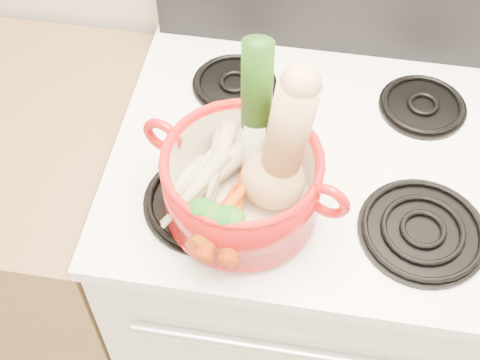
% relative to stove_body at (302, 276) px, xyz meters
% --- Properties ---
extents(stove_body, '(0.76, 0.65, 0.92)m').
position_rel_stove_body_xyz_m(stove_body, '(0.00, 0.00, 0.00)').
color(stove_body, silver).
rests_on(stove_body, floor).
extents(cooktop, '(0.78, 0.67, 0.03)m').
position_rel_stove_body_xyz_m(cooktop, '(0.00, 0.00, 0.47)').
color(cooktop, white).
rests_on(cooktop, stove_body).
extents(control_backsplash, '(0.76, 0.05, 0.18)m').
position_rel_stove_body_xyz_m(control_backsplash, '(0.00, 0.30, 0.58)').
color(control_backsplash, black).
rests_on(control_backsplash, cooktop).
extents(oven_handle, '(0.60, 0.02, 0.02)m').
position_rel_stove_body_xyz_m(oven_handle, '(0.00, -0.34, 0.32)').
color(oven_handle, silver).
rests_on(oven_handle, stove_body).
extents(burner_front_left, '(0.22, 0.22, 0.02)m').
position_rel_stove_body_xyz_m(burner_front_left, '(-0.19, -0.16, 0.50)').
color(burner_front_left, black).
rests_on(burner_front_left, cooktop).
extents(burner_front_right, '(0.22, 0.22, 0.02)m').
position_rel_stove_body_xyz_m(burner_front_right, '(0.19, -0.16, 0.50)').
color(burner_front_right, black).
rests_on(burner_front_right, cooktop).
extents(burner_back_left, '(0.17, 0.17, 0.02)m').
position_rel_stove_body_xyz_m(burner_back_left, '(-0.19, 0.14, 0.50)').
color(burner_back_left, black).
rests_on(burner_back_left, cooktop).
extents(burner_back_right, '(0.17, 0.17, 0.02)m').
position_rel_stove_body_xyz_m(burner_back_right, '(0.19, 0.14, 0.50)').
color(burner_back_right, black).
rests_on(burner_back_right, cooktop).
extents(dutch_oven, '(0.33, 0.33, 0.13)m').
position_rel_stove_body_xyz_m(dutch_oven, '(-0.12, -0.17, 0.57)').
color(dutch_oven, '#AE0F0E').
rests_on(dutch_oven, burner_front_left).
extents(pot_handle_left, '(0.08, 0.04, 0.07)m').
position_rel_stove_body_xyz_m(pot_handle_left, '(-0.27, -0.12, 0.62)').
color(pot_handle_left, '#AE0F0E').
rests_on(pot_handle_left, dutch_oven).
extents(pot_handle_right, '(0.08, 0.04, 0.07)m').
position_rel_stove_body_xyz_m(pot_handle_right, '(0.02, -0.21, 0.62)').
color(pot_handle_right, '#AE0F0E').
rests_on(pot_handle_right, dutch_oven).
extents(squash, '(0.17, 0.15, 0.29)m').
position_rel_stove_body_xyz_m(squash, '(-0.07, -0.16, 0.67)').
color(squash, '#DDAE71').
rests_on(squash, dutch_oven).
extents(leek, '(0.05, 0.06, 0.32)m').
position_rel_stove_body_xyz_m(leek, '(-0.11, -0.12, 0.69)').
color(leek, silver).
rests_on(leek, dutch_oven).
extents(ginger, '(0.08, 0.06, 0.04)m').
position_rel_stove_body_xyz_m(ginger, '(-0.09, -0.07, 0.56)').
color(ginger, '#D2BA81').
rests_on(ginger, dutch_oven).
extents(parsnip_0, '(0.14, 0.21, 0.06)m').
position_rel_stove_body_xyz_m(parsnip_0, '(-0.19, -0.12, 0.56)').
color(parsnip_0, beige).
rests_on(parsnip_0, dutch_oven).
extents(parsnip_1, '(0.17, 0.20, 0.06)m').
position_rel_stove_body_xyz_m(parsnip_1, '(-0.18, -0.16, 0.56)').
color(parsnip_1, beige).
rests_on(parsnip_1, dutch_oven).
extents(parsnip_2, '(0.05, 0.19, 0.06)m').
position_rel_stove_body_xyz_m(parsnip_2, '(-0.17, -0.13, 0.57)').
color(parsnip_2, beige).
rests_on(parsnip_2, dutch_oven).
extents(parsnip_3, '(0.11, 0.17, 0.05)m').
position_rel_stove_body_xyz_m(parsnip_3, '(-0.20, -0.19, 0.58)').
color(parsnip_3, beige).
rests_on(parsnip_3, dutch_oven).
extents(parsnip_4, '(0.05, 0.19, 0.05)m').
position_rel_stove_body_xyz_m(parsnip_4, '(-0.17, -0.13, 0.58)').
color(parsnip_4, beige).
rests_on(parsnip_4, dutch_oven).
extents(carrot_0, '(0.04, 0.18, 0.05)m').
position_rel_stove_body_xyz_m(carrot_0, '(-0.13, -0.20, 0.56)').
color(carrot_0, orange).
rests_on(carrot_0, dutch_oven).
extents(carrot_1, '(0.09, 0.17, 0.05)m').
position_rel_stove_body_xyz_m(carrot_1, '(-0.15, -0.22, 0.56)').
color(carrot_1, '#BD3509').
rests_on(carrot_1, dutch_oven).
extents(carrot_2, '(0.04, 0.18, 0.05)m').
position_rel_stove_body_xyz_m(carrot_2, '(-0.12, -0.22, 0.57)').
color(carrot_2, '#D14B0A').
rests_on(carrot_2, dutch_oven).
extents(carrot_3, '(0.06, 0.15, 0.04)m').
position_rel_stove_body_xyz_m(carrot_3, '(-0.15, -0.25, 0.57)').
color(carrot_3, red).
rests_on(carrot_3, dutch_oven).
extents(carrot_4, '(0.10, 0.16, 0.05)m').
position_rel_stove_body_xyz_m(carrot_4, '(-0.14, -0.23, 0.58)').
color(carrot_4, orange).
rests_on(carrot_4, dutch_oven).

